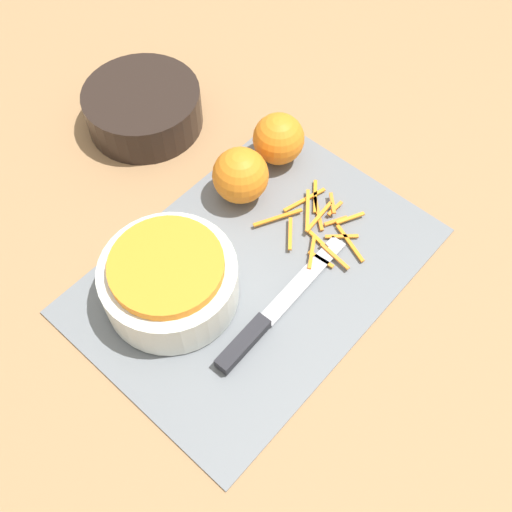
% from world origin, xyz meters
% --- Properties ---
extents(ground_plane, '(4.00, 4.00, 0.00)m').
position_xyz_m(ground_plane, '(0.00, 0.00, 0.00)').
color(ground_plane, '#9E754C').
extents(cutting_board, '(0.47, 0.33, 0.01)m').
position_xyz_m(cutting_board, '(0.00, 0.00, 0.00)').
color(cutting_board, slate).
rests_on(cutting_board, ground_plane).
extents(bowl_speckled, '(0.17, 0.17, 0.08)m').
position_xyz_m(bowl_speckled, '(-0.10, 0.05, 0.04)').
color(bowl_speckled, silver).
rests_on(bowl_speckled, cutting_board).
extents(bowl_dark, '(0.18, 0.18, 0.06)m').
position_xyz_m(bowl_dark, '(0.09, 0.31, 0.03)').
color(bowl_dark, black).
rests_on(bowl_dark, ground_plane).
extents(knife, '(0.25, 0.03, 0.02)m').
position_xyz_m(knife, '(-0.06, -0.06, 0.01)').
color(knife, '#232328').
rests_on(knife, cutting_board).
extents(orange_left, '(0.08, 0.08, 0.08)m').
position_xyz_m(orange_left, '(0.08, 0.10, 0.05)').
color(orange_left, orange).
rests_on(orange_left, cutting_board).
extents(orange_right, '(0.08, 0.08, 0.08)m').
position_xyz_m(orange_right, '(0.17, 0.11, 0.04)').
color(orange_right, orange).
rests_on(orange_right, cutting_board).
extents(peel_pile, '(0.13, 0.15, 0.01)m').
position_xyz_m(peel_pile, '(0.11, -0.02, 0.01)').
color(peel_pile, orange).
rests_on(peel_pile, cutting_board).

